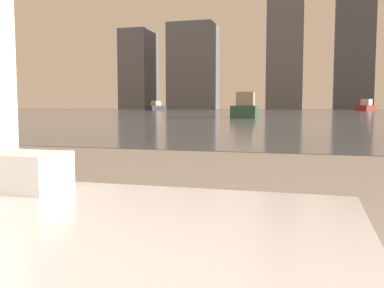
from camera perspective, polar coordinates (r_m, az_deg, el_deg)
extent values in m
cube|color=white|center=(1.48, -21.63, -4.90)|extent=(0.26, 0.20, 0.04)
cube|color=white|center=(1.48, -21.68, -3.37)|extent=(0.26, 0.20, 0.04)
cube|color=white|center=(1.47, -21.73, -1.83)|extent=(0.26, 0.20, 0.04)
cube|color=slate|center=(62.23, 15.10, 4.15)|extent=(180.00, 110.00, 0.01)
cube|color=maroon|center=(79.53, 22.22, 4.45)|extent=(3.94, 5.68, 0.95)
cube|color=silver|center=(79.53, 22.25, 5.18)|extent=(2.07, 2.40, 1.08)
cube|color=#2D2D33|center=(87.09, -4.82, 4.80)|extent=(2.96, 5.29, 0.88)
cube|color=#B2A893|center=(87.10, -4.82, 5.42)|extent=(1.70, 2.14, 1.00)
cube|color=#335647|center=(29.96, 7.14, 4.30)|extent=(1.94, 4.79, 0.82)
cube|color=#B2A893|center=(29.97, 7.15, 5.99)|extent=(1.29, 1.84, 0.94)
cube|color=slate|center=(128.66, -7.13, 9.73)|extent=(8.13, 11.59, 22.80)
cube|color=slate|center=(123.22, 0.17, 10.22)|extent=(12.67, 11.25, 23.82)
cube|color=#4C515B|center=(119.45, 20.80, 11.43)|extent=(9.45, 7.52, 29.48)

